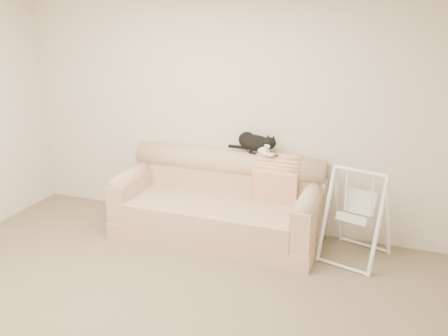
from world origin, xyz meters
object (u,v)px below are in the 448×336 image
object	(u,v)px
remote_b	(272,155)
baby_swing	(357,214)
sofa	(219,205)
tuxedo_cat	(256,143)
remote_a	(258,153)

from	to	relation	value
remote_b	baby_swing	xyz separation A→B (m)	(0.94, -0.24, -0.44)
sofa	tuxedo_cat	world-z (taller)	tuxedo_cat
remote_a	tuxedo_cat	world-z (taller)	tuxedo_cat
sofa	tuxedo_cat	distance (m)	0.78
tuxedo_cat	sofa	bearing A→B (deg)	-140.84
sofa	remote_a	distance (m)	0.70
remote_b	remote_a	bearing A→B (deg)	177.92
remote_a	baby_swing	xyz separation A→B (m)	(1.11, -0.25, -0.45)
remote_b	tuxedo_cat	xyz separation A→B (m)	(-0.18, 0.03, 0.10)
sofa	baby_swing	xyz separation A→B (m)	(1.45, -0.01, 0.11)
baby_swing	sofa	bearing A→B (deg)	179.70
sofa	baby_swing	bearing A→B (deg)	-0.30
remote_a	tuxedo_cat	size ratio (longest dim) A/B	0.31
tuxedo_cat	baby_swing	world-z (taller)	tuxedo_cat
baby_swing	remote_b	bearing A→B (deg)	165.71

